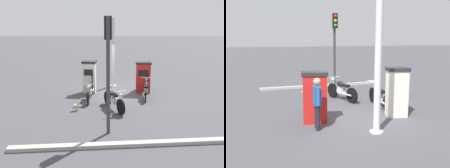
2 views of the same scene
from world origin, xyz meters
TOP-DOWN VIEW (x-y plane):
  - ground_plane at (0.00, 0.00)m, footprint 120.00×120.00m
  - fuel_pump_near at (-0.10, -1.43)m, footprint 0.68×0.79m
  - fuel_pump_far at (-0.10, 1.43)m, footprint 0.65×0.88m
  - motorcycle_near_pump at (1.23, -1.33)m, footprint 2.17×0.56m
  - motorcycle_far_pump at (0.89, 1.45)m, footprint 1.91×0.63m
  - motorcycle_extra at (2.64, -0.17)m, footprint 1.85×0.92m
  - attendant_person at (-0.79, 1.47)m, footprint 0.57×0.21m
  - wandering_duck at (2.74, -1.79)m, footprint 0.32×0.42m
  - roadside_traffic_light at (4.89, -0.42)m, footprint 0.38×0.24m
  - canopy_support_pole at (-1.45, -0.15)m, footprint 0.40×0.40m
  - road_edge_kerb at (5.88, 0.00)m, footprint 0.74×6.74m

SIDE VIEW (x-z plane):
  - ground_plane at x=0.00m, z-range 0.00..0.00m
  - road_edge_kerb at x=5.88m, z-range 0.00..0.12m
  - wandering_duck at x=2.74m, z-range -0.01..0.43m
  - motorcycle_extra at x=2.64m, z-range -0.03..0.94m
  - motorcycle_far_pump at x=0.89m, z-range -0.01..0.93m
  - motorcycle_near_pump at x=1.23m, z-range 0.00..0.95m
  - fuel_pump_far at x=-0.10m, z-range 0.01..1.67m
  - fuel_pump_near at x=-0.10m, z-range 0.01..1.73m
  - attendant_person at x=-0.79m, z-range 0.11..1.67m
  - canopy_support_pole at x=-1.45m, z-range -0.08..3.85m
  - roadside_traffic_light at x=4.89m, z-range 0.70..4.54m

